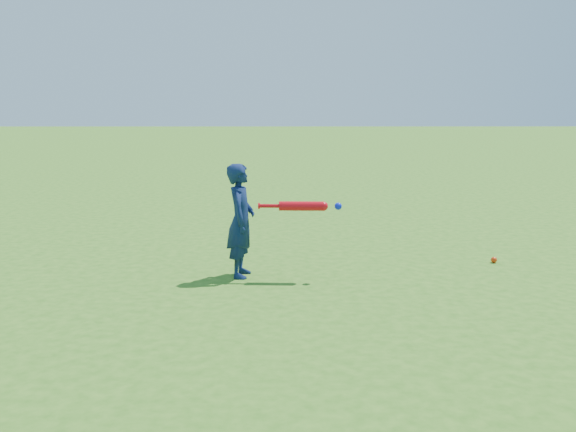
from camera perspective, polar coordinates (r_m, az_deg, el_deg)
The scene contains 4 objects.
ground at distance 7.42m, azimuth -4.31°, elevation -4.30°, with size 80.00×80.00×0.00m, color #306818.
child at distance 6.80m, azimuth -4.21°, elevation -0.41°, with size 0.44×0.29×1.21m, color #0E1D45.
ground_ball_red at distance 7.83m, azimuth 17.83°, elevation -3.73°, with size 0.07×0.07×0.07m, color red.
bat_swing at distance 6.69m, azimuth 1.52°, elevation 0.89°, with size 0.87×0.11×0.10m.
Camera 1 is at (0.53, -7.17, 1.86)m, focal length 40.00 mm.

